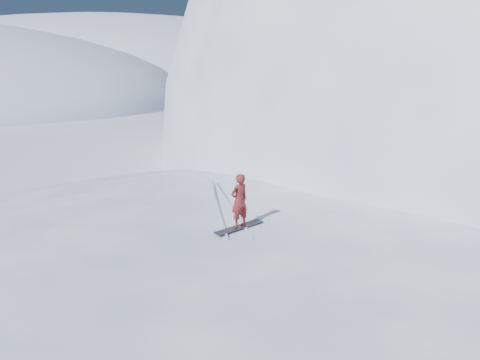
# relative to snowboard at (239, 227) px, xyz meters

# --- Properties ---
(near_ridge) EXTENTS (36.00, 28.00, 4.80)m
(near_ridge) POSITION_rel_snowboard_xyz_m (2.54, 0.01, -2.41)
(near_ridge) COLOR white
(near_ridge) RESTS_ON ground
(peak_shoulder) EXTENTS (28.00, 24.00, 18.00)m
(peak_shoulder) POSITION_rel_snowboard_xyz_m (11.54, 17.01, -2.41)
(peak_shoulder) COLOR white
(peak_shoulder) RESTS_ON ground
(far_ridge_c) EXTENTS (140.00, 90.00, 36.00)m
(far_ridge_c) POSITION_rel_snowboard_xyz_m (-38.46, 107.01, -2.41)
(far_ridge_c) COLOR white
(far_ridge_c) RESTS_ON ground
(wind_bumps) EXTENTS (16.00, 14.40, 1.00)m
(wind_bumps) POSITION_rel_snowboard_xyz_m (0.98, -0.87, -2.41)
(wind_bumps) COLOR white
(wind_bumps) RESTS_ON ground
(snowboard) EXTENTS (1.40, 1.27, 0.03)m
(snowboard) POSITION_rel_snowboard_xyz_m (0.00, 0.00, 0.00)
(snowboard) COLOR black
(snowboard) RESTS_ON near_ridge
(snowboarder) EXTENTS (0.66, 0.64, 1.53)m
(snowboarder) POSITION_rel_snowboard_xyz_m (0.00, 0.00, 0.78)
(snowboarder) COLOR maroon
(snowboarder) RESTS_ON snowboard
(board_tracks) EXTENTS (1.73, 5.92, 0.04)m
(board_tracks) POSITION_rel_snowboard_xyz_m (-0.60, 2.15, 0.01)
(board_tracks) COLOR silver
(board_tracks) RESTS_ON ground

